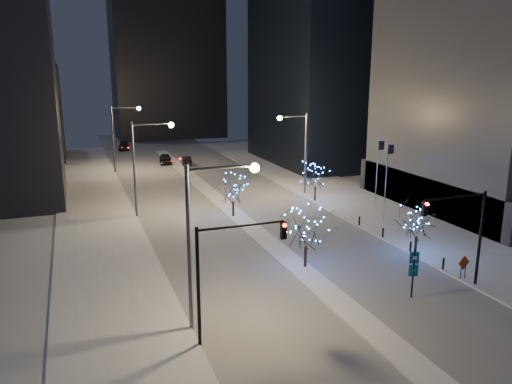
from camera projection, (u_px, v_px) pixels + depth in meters
name	position (u px, v px, depth m)	size (l,w,h in m)	color
ground	(355.00, 316.00, 31.31)	(160.00, 160.00, 0.00)	silver
road	(209.00, 192.00, 63.18)	(20.00, 130.00, 0.02)	#A0A5AE
median	(220.00, 201.00, 58.61)	(2.00, 80.00, 0.15)	white
east_sidewalk	(377.00, 211.00, 54.59)	(10.00, 90.00, 0.15)	white
west_sidewalk	(102.00, 242.00, 44.77)	(8.00, 90.00, 0.15)	white
filler_west_far	(5.00, 113.00, 84.35)	(18.00, 16.00, 16.00)	black
horizon_block	(166.00, 43.00, 112.14)	(24.00, 14.00, 42.00)	black
street_lamp_w_near	(206.00, 223.00, 28.57)	(4.40, 0.56, 10.00)	#595E66
street_lamp_w_mid	(144.00, 156.00, 51.33)	(4.40, 0.56, 10.00)	#595E66
street_lamp_w_far	(120.00, 130.00, 74.10)	(4.40, 0.56, 10.00)	#595E66
street_lamp_east	(299.00, 143.00, 60.52)	(3.90, 0.56, 10.00)	#595E66
traffic_signal_west	(225.00, 263.00, 27.32)	(5.26, 0.43, 7.00)	black
traffic_signal_east	(464.00, 225.00, 34.12)	(5.26, 0.43, 7.00)	black
flagpoles	(382.00, 174.00, 50.41)	(1.35, 2.60, 8.00)	silver
bollards	(396.00, 240.00, 43.73)	(0.16, 12.16, 0.90)	black
car_near	(165.00, 159.00, 82.34)	(1.92, 4.77, 1.62)	black
car_mid	(186.00, 161.00, 81.50)	(1.50, 4.30, 1.42)	black
car_far	(124.00, 146.00, 96.79)	(1.98, 4.86, 1.41)	black
holiday_tree_median_near	(306.00, 230.00, 38.22)	(3.91, 3.91, 4.68)	black
holiday_tree_median_far	(233.00, 188.00, 51.72)	(4.19, 4.19, 4.75)	black
holiday_tree_plaza_near	(417.00, 222.00, 41.25)	(4.10, 4.10, 4.19)	black
holiday_tree_plaza_far	(316.00, 176.00, 58.01)	(4.52, 4.52, 4.45)	black
wayfinding_sign	(414.00, 268.00, 33.40)	(0.61, 0.30, 3.55)	black
construction_sign	(464.00, 265.00, 36.37)	(1.09, 0.14, 1.81)	black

